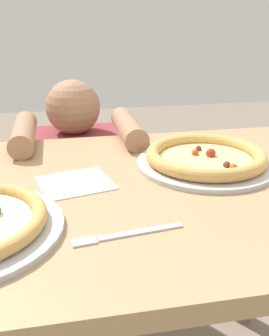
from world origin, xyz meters
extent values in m
cube|color=tan|center=(0.00, 0.00, 0.73)|extent=(1.19, 0.80, 0.04)
cylinder|color=#826748|center=(0.52, 0.32, 0.35)|extent=(0.07, 0.07, 0.71)
cylinder|color=#B7B7BC|center=(0.23, 0.09, 0.76)|extent=(0.36, 0.36, 0.01)
cylinder|color=#E5CC7F|center=(0.23, 0.09, 0.77)|extent=(0.24, 0.24, 0.01)
torus|color=tan|center=(0.23, 0.09, 0.78)|extent=(0.31, 0.31, 0.03)
sphere|color=#BF4C19|center=(0.21, 0.12, 0.78)|extent=(0.02, 0.02, 0.02)
sphere|color=brown|center=(0.23, 0.15, 0.78)|extent=(0.02, 0.02, 0.02)
sphere|color=#BF4C19|center=(0.27, 0.00, 0.78)|extent=(0.02, 0.02, 0.02)
sphere|color=brown|center=(0.26, 0.02, 0.78)|extent=(0.02, 0.02, 0.02)
sphere|color=maroon|center=(0.25, 0.10, 0.78)|extent=(0.03, 0.03, 0.03)
cube|color=white|center=(-0.10, 0.04, 0.75)|extent=(0.19, 0.18, 0.00)
cube|color=silver|center=(0.00, -0.20, 0.75)|extent=(0.16, 0.03, 0.00)
cube|color=silver|center=(-0.10, -0.22, 0.75)|extent=(0.05, 0.03, 0.00)
cylinder|color=#333847|center=(-0.08, 0.59, 0.23)|extent=(0.28, 0.28, 0.45)
cube|color=maroon|center=(-0.08, 0.59, 0.58)|extent=(0.35, 0.22, 0.26)
sphere|color=#A37556|center=(-0.08, 0.59, 0.81)|extent=(0.19, 0.19, 0.19)
cylinder|color=#A37556|center=(-0.24, 0.36, 0.79)|extent=(0.07, 0.28, 0.07)
cylinder|color=#A37556|center=(0.08, 0.36, 0.79)|extent=(0.07, 0.28, 0.07)
camera|label=1|loc=(-0.13, -0.81, 1.12)|focal=42.55mm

